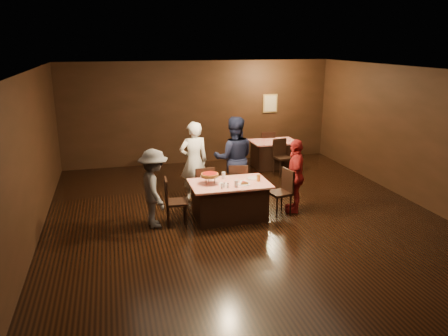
{
  "coord_description": "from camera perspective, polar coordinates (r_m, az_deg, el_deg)",
  "views": [
    {
      "loc": [
        -2.54,
        -7.61,
        3.53
      ],
      "look_at": [
        -0.35,
        0.8,
        1.0
      ],
      "focal_mm": 35.0,
      "sensor_mm": 36.0,
      "label": 1
    }
  ],
  "objects": [
    {
      "name": "pizza_stand",
      "position": [
        8.75,
        -1.87,
        -0.91
      ],
      "size": [
        0.38,
        0.38,
        0.22
      ],
      "color": "black",
      "rests_on": "main_table"
    },
    {
      "name": "glass_back",
      "position": [
        9.1,
        -0.06,
        -0.97
      ],
      "size": [
        0.08,
        0.08,
        0.14
      ],
      "primitive_type": "cylinder",
      "color": "silver",
      "rests_on": "main_table"
    },
    {
      "name": "diner_navy_hoodie",
      "position": [
        9.95,
        1.31,
        1.27
      ],
      "size": [
        1.06,
        0.9,
        1.92
      ],
      "primitive_type": "imported",
      "rotation": [
        0.0,
        0.0,
        2.94
      ],
      "color": "black",
      "rests_on": "ground"
    },
    {
      "name": "chair_far_left",
      "position": [
        9.55,
        -2.78,
        -2.45
      ],
      "size": [
        0.45,
        0.45,
        0.95
      ],
      "primitive_type": "cube",
      "rotation": [
        0.0,
        0.0,
        3.21
      ],
      "color": "black",
      "rests_on": "ground"
    },
    {
      "name": "main_table",
      "position": [
        8.98,
        0.73,
        -4.27
      ],
      "size": [
        1.6,
        1.0,
        0.77
      ],
      "primitive_type": "cube",
      "color": "red",
      "rests_on": "ground"
    },
    {
      "name": "chair_far_right",
      "position": [
        9.74,
        1.84,
        -2.07
      ],
      "size": [
        0.51,
        0.51,
        0.95
      ],
      "primitive_type": "cube",
      "rotation": [
        0.0,
        0.0,
        2.88
      ],
      "color": "black",
      "rests_on": "ground"
    },
    {
      "name": "chair_end_right",
      "position": [
        9.29,
        7.3,
        -3.12
      ],
      "size": [
        0.5,
        0.5,
        0.95
      ],
      "primitive_type": "cube",
      "rotation": [
        0.0,
        0.0,
        -1.37
      ],
      "color": "black",
      "rests_on": "ground"
    },
    {
      "name": "glass_amber",
      "position": [
        8.96,
        4.53,
        -1.3
      ],
      "size": [
        0.08,
        0.08,
        0.14
      ],
      "primitive_type": "cylinder",
      "color": "#BF7F26",
      "rests_on": "main_table"
    },
    {
      "name": "condiments",
      "position": [
        8.54,
        0.08,
        -2.29
      ],
      "size": [
        0.17,
        0.1,
        0.09
      ],
      "color": "silver",
      "rests_on": "main_table"
    },
    {
      "name": "chair_back_near",
      "position": [
        12.09,
        7.67,
        1.44
      ],
      "size": [
        0.48,
        0.48,
        0.95
      ],
      "primitive_type": "cube",
      "rotation": [
        0.0,
        0.0,
        0.16
      ],
      "color": "black",
      "rests_on": "ground"
    },
    {
      "name": "chair_back_far",
      "position": [
        13.26,
        5.56,
        2.84
      ],
      "size": [
        0.45,
        0.45,
        0.95
      ],
      "primitive_type": "cube",
      "rotation": [
        0.0,
        0.0,
        3.06
      ],
      "color": "black",
      "rests_on": "ground"
    },
    {
      "name": "diner_grey_knit",
      "position": [
        8.6,
        -9.12,
        -2.65
      ],
      "size": [
        0.7,
        1.07,
        1.56
      ],
      "primitive_type": "imported",
      "rotation": [
        0.0,
        0.0,
        1.69
      ],
      "color": "#56565A",
      "rests_on": "ground"
    },
    {
      "name": "glass_front_left",
      "position": [
        8.57,
        1.59,
        -2.07
      ],
      "size": [
        0.08,
        0.08,
        0.14
      ],
      "primitive_type": "cylinder",
      "color": "silver",
      "rests_on": "main_table"
    },
    {
      "name": "napkin_center",
      "position": [
        8.93,
        2.6,
        -1.77
      ],
      "size": [
        0.19,
        0.19,
        0.01
      ],
      "primitive_type": "cube",
      "rotation": [
        0.0,
        0.0,
        0.21
      ],
      "color": "white",
      "rests_on": "main_table"
    },
    {
      "name": "napkin_left",
      "position": [
        8.77,
        -0.12,
        -2.09
      ],
      "size": [
        0.21,
        0.21,
        0.01
      ],
      "primitive_type": "cube",
      "rotation": [
        0.0,
        0.0,
        -0.35
      ],
      "color": "white",
      "rests_on": "main_table"
    },
    {
      "name": "room",
      "position": [
        8.15,
        3.8,
        6.35
      ],
      "size": [
        10.0,
        10.04,
        3.02
      ],
      "color": "black",
      "rests_on": "ground"
    },
    {
      "name": "diner_red_shirt",
      "position": [
        9.36,
        9.3,
        -1.01
      ],
      "size": [
        0.7,
        1.0,
        1.58
      ],
      "primitive_type": "imported",
      "rotation": [
        0.0,
        0.0,
        -1.94
      ],
      "color": "maroon",
      "rests_on": "ground"
    },
    {
      "name": "back_table",
      "position": [
        12.74,
        6.47,
        1.83
      ],
      "size": [
        1.3,
        0.9,
        0.77
      ],
      "primitive_type": "cube",
      "color": "red",
      "rests_on": "ground"
    },
    {
      "name": "diner_white_jacket",
      "position": [
        9.91,
        -3.96,
        0.88
      ],
      "size": [
        0.71,
        0.51,
        1.82
      ],
      "primitive_type": "imported",
      "rotation": [
        0.0,
        0.0,
        3.25
      ],
      "color": "white",
      "rests_on": "ground"
    },
    {
      "name": "plate_with_slice",
      "position": [
        8.75,
        2.63,
        -2.01
      ],
      "size": [
        0.25,
        0.25,
        0.06
      ],
      "color": "white",
      "rests_on": "main_table"
    },
    {
      "name": "plate_empty",
      "position": [
        9.14,
        3.82,
        -1.33
      ],
      "size": [
        0.25,
        0.25,
        0.01
      ],
      "primitive_type": "cylinder",
      "color": "white",
      "rests_on": "main_table"
    },
    {
      "name": "chair_end_left",
      "position": [
        8.74,
        -6.26,
        -4.33
      ],
      "size": [
        0.44,
        0.44,
        0.95
      ],
      "primitive_type": "cube",
      "rotation": [
        0.0,
        0.0,
        1.52
      ],
      "color": "black",
      "rests_on": "ground"
    }
  ]
}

